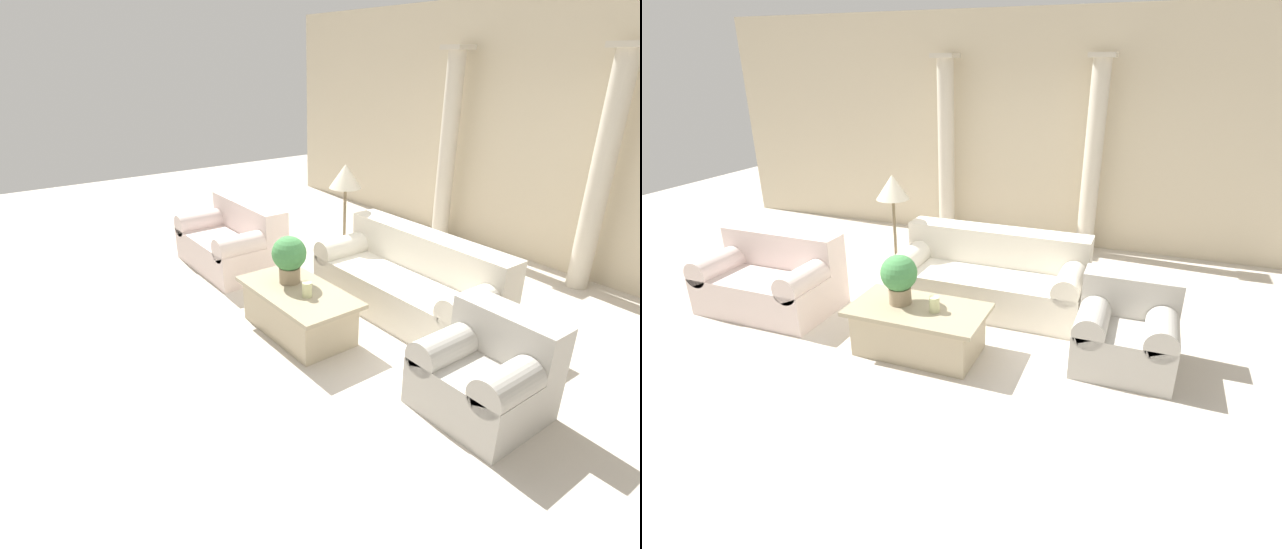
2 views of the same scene
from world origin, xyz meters
The scene contains 11 objects.
ground_plane centered at (0.00, 0.00, 0.00)m, with size 16.00×16.00×0.00m, color beige.
wall_back centered at (0.00, 3.06, 1.60)m, with size 10.00×0.06×3.20m.
sofa_long centered at (0.21, 0.72, 0.33)m, with size 2.08×0.89×0.81m.
loveseat centered at (-2.01, -0.19, 0.34)m, with size 1.42×0.89×0.81m.
coffee_table centered at (-0.10, -0.49, 0.23)m, with size 1.27×0.68×0.45m.
potted_plant centered at (-0.30, -0.45, 0.72)m, with size 0.34×0.34×0.47m.
pillar_candle centered at (0.07, -0.50, 0.52)m, with size 0.09×0.09×0.14m.
floor_lamp centered at (-1.02, 0.81, 1.13)m, with size 0.38×0.38×1.35m.
column_left centered at (-1.16, 2.76, 1.35)m, with size 0.33×0.33×2.64m.
column_right centered at (0.96, 2.76, 1.35)m, with size 0.33×0.33×2.64m.
armchair centered at (1.71, -0.01, 0.34)m, with size 0.85×0.79×0.78m.
Camera 1 is at (3.49, -2.86, 2.50)m, focal length 28.00 mm.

